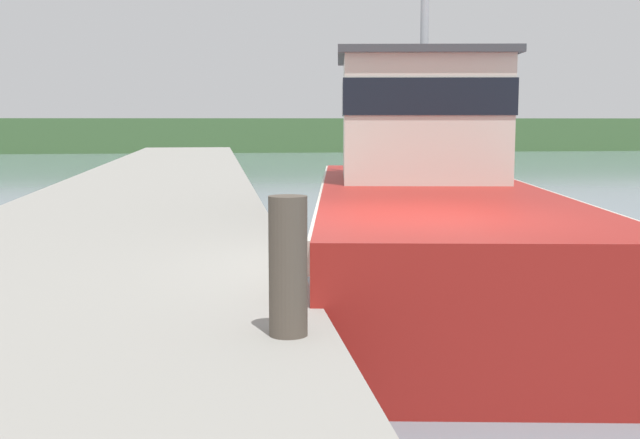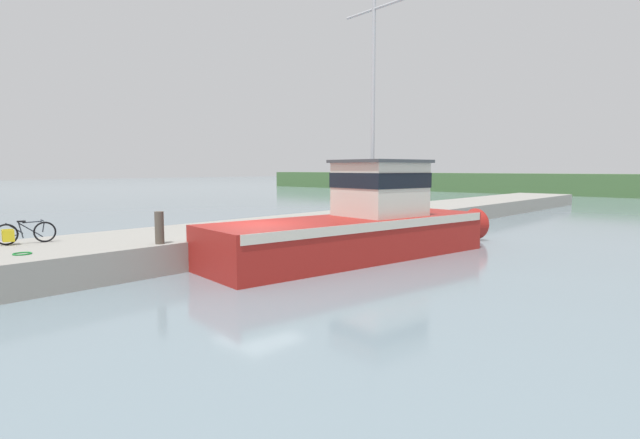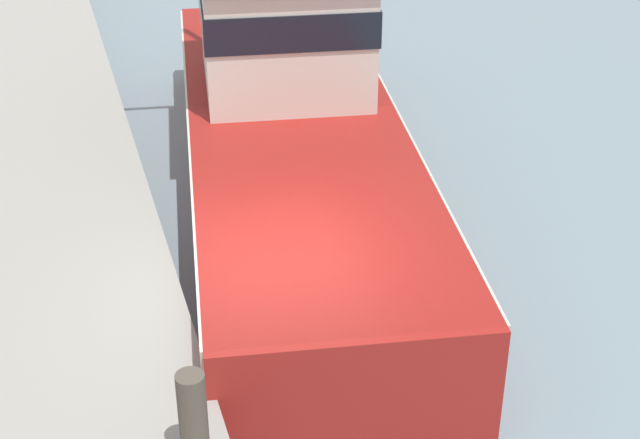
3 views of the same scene
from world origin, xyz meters
name	(u,v)px [view 3 (image 3 of 3)]	position (x,y,z in m)	size (l,w,h in m)	color
ground_plane	(280,347)	(0.00, 0.00, 0.00)	(320.00, 320.00, 0.00)	gray
fishing_boat_main	(291,119)	(1.33, 4.26, 1.29)	(5.13, 14.14, 11.24)	maroon
mooring_post	(193,418)	(-1.58, -2.78, 1.52)	(0.29, 0.29, 1.05)	#51473D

